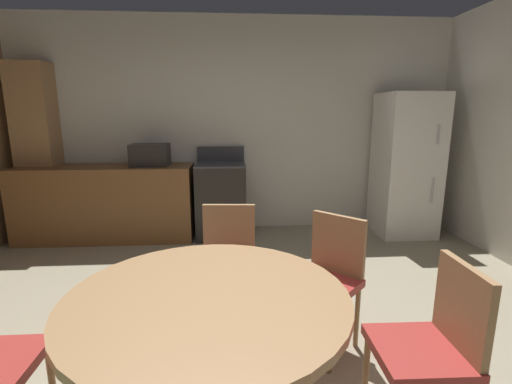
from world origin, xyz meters
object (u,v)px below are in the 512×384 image
chair_north (228,258)px  microwave (150,155)px  oven_range (221,199)px  refrigerator (406,165)px  chair_northeast (328,274)px  dining_table (208,327)px  chair_east (434,341)px

chair_north → microwave: bearing=-150.2°
oven_range → refrigerator: (2.31, -0.05, 0.41)m
oven_range → chair_northeast: size_ratio=1.26×
chair_northeast → oven_range: bearing=-116.4°
oven_range → refrigerator: size_ratio=0.62×
refrigerator → oven_range: bearing=178.7°
refrigerator → chair_northeast: (-1.56, -2.22, -0.38)m
microwave → chair_northeast: bearing=-55.2°
oven_range → chair_northeast: (0.75, -2.27, 0.03)m
microwave → dining_table: bearing=-74.1°
refrigerator → chair_northeast: size_ratio=2.02×
microwave → chair_northeast: (1.58, -2.27, -0.53)m
chair_north → oven_range: bearing=-172.7°
oven_range → refrigerator: refrigerator is taller
microwave → chair_north: size_ratio=0.51×
microwave → chair_north: (0.93, -1.97, -0.53)m
dining_table → chair_north: (0.08, 1.02, -0.10)m
microwave → chair_northeast: size_ratio=0.51×
dining_table → refrigerator: bearing=52.0°
oven_range → dining_table: (0.02, -2.99, 0.14)m
oven_range → chair_north: bearing=-87.1°
oven_range → microwave: size_ratio=2.50×
oven_range → chair_northeast: oven_range is taller
chair_northeast → microwave: bearing=-99.7°
chair_north → dining_table: bearing=0.0°
chair_east → microwave: bearing=-56.8°
dining_table → microwave: bearing=105.9°
microwave → chair_north: 2.24m
refrigerator → chair_east: (-1.27, -2.96, -0.38)m
refrigerator → chair_northeast: refrigerator is taller
chair_northeast → chair_north: size_ratio=1.00×
refrigerator → chair_east: size_ratio=2.02×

